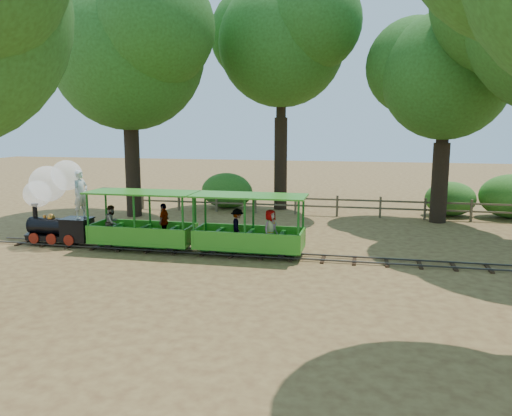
% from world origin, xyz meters
% --- Properties ---
extents(ground, '(90.00, 90.00, 0.00)m').
position_xyz_m(ground, '(0.00, 0.00, 0.00)').
color(ground, olive).
rests_on(ground, ground).
extents(track, '(22.00, 1.00, 0.10)m').
position_xyz_m(track, '(0.00, 0.00, 0.07)').
color(track, '#3F3D3A').
rests_on(track, ground).
extents(locomotive, '(2.74, 1.29, 3.15)m').
position_xyz_m(locomotive, '(-8.67, 0.07, 1.77)').
color(locomotive, black).
rests_on(locomotive, ground).
extents(carriage_front, '(3.76, 1.54, 1.95)m').
position_xyz_m(carriage_front, '(-5.31, -0.01, 0.81)').
color(carriage_front, '#338D1E').
rests_on(carriage_front, track).
extents(carriage_rear, '(3.76, 1.54, 1.95)m').
position_xyz_m(carriage_rear, '(-1.43, -0.01, 0.82)').
color(carriage_rear, '#338D1E').
rests_on(carriage_rear, track).
extents(oak_nw, '(8.72, 7.67, 11.02)m').
position_xyz_m(oak_nw, '(-8.53, 6.09, 7.89)').
color(oak_nw, '#2D2116').
rests_on(oak_nw, ground).
extents(oak_nc, '(7.82, 6.88, 11.42)m').
position_xyz_m(oak_nc, '(-2.03, 9.58, 8.60)').
color(oak_nc, '#2D2116').
rests_on(oak_nc, ground).
extents(oak_ne, '(6.81, 5.99, 9.11)m').
position_xyz_m(oak_ne, '(5.47, 7.57, 6.64)').
color(oak_ne, '#2D2116').
rests_on(oak_ne, ground).
extents(fence, '(18.10, 0.10, 1.00)m').
position_xyz_m(fence, '(0.00, 8.00, 0.58)').
color(fence, brown).
rests_on(fence, ground).
extents(shrub_west, '(2.65, 2.04, 1.84)m').
position_xyz_m(shrub_west, '(-4.84, 9.30, 0.92)').
color(shrub_west, '#2D6B1E').
rests_on(shrub_west, ground).
extents(shrub_mid_w, '(2.47, 1.90, 1.71)m').
position_xyz_m(shrub_mid_w, '(-4.69, 9.30, 0.85)').
color(shrub_mid_w, '#2D6B1E').
rests_on(shrub_mid_w, ground).
extents(shrub_mid_e, '(2.37, 1.82, 1.64)m').
position_xyz_m(shrub_mid_e, '(6.28, 9.30, 0.82)').
color(shrub_mid_e, '#2D6B1E').
rests_on(shrub_mid_e, ground).
extents(shrub_east, '(2.97, 2.28, 2.06)m').
position_xyz_m(shrub_east, '(9.00, 9.30, 1.03)').
color(shrub_east, '#2D6B1E').
rests_on(shrub_east, ground).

